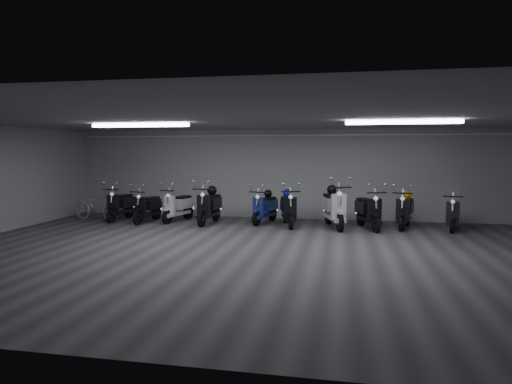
% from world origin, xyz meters
% --- Properties ---
extents(floor, '(14.00, 10.00, 0.01)m').
position_xyz_m(floor, '(0.00, 0.00, -0.01)').
color(floor, '#39393C').
rests_on(floor, ground).
extents(ceiling, '(14.00, 10.00, 0.01)m').
position_xyz_m(ceiling, '(0.00, 0.00, 2.80)').
color(ceiling, gray).
rests_on(ceiling, ground).
extents(back_wall, '(14.00, 0.01, 2.80)m').
position_xyz_m(back_wall, '(0.00, 5.00, 1.40)').
color(back_wall, '#9D9DA0').
rests_on(back_wall, ground).
extents(front_wall, '(14.00, 0.01, 2.80)m').
position_xyz_m(front_wall, '(0.00, -5.00, 1.40)').
color(front_wall, '#9D9DA0').
rests_on(front_wall, ground).
extents(fluor_strip_left, '(2.40, 0.18, 0.08)m').
position_xyz_m(fluor_strip_left, '(-3.00, 1.00, 2.74)').
color(fluor_strip_left, white).
rests_on(fluor_strip_left, ceiling).
extents(fluor_strip_right, '(2.40, 0.18, 0.08)m').
position_xyz_m(fluor_strip_right, '(3.00, 1.00, 2.74)').
color(fluor_strip_right, white).
rests_on(fluor_strip_right, ceiling).
extents(conduit, '(13.60, 0.05, 0.05)m').
position_xyz_m(conduit, '(0.00, 4.92, 2.62)').
color(conduit, white).
rests_on(conduit, back_wall).
extents(scooter_0, '(0.59, 1.68, 1.24)m').
position_xyz_m(scooter_0, '(-4.94, 3.58, 0.62)').
color(scooter_0, black).
rests_on(scooter_0, floor).
extents(scooter_1, '(0.70, 1.65, 1.19)m').
position_xyz_m(scooter_1, '(-3.96, 3.36, 0.60)').
color(scooter_1, black).
rests_on(scooter_1, floor).
extents(scooter_2, '(0.92, 1.72, 1.22)m').
position_xyz_m(scooter_2, '(-3.11, 3.69, 0.61)').
color(scooter_2, silver).
rests_on(scooter_2, floor).
extents(scooter_3, '(0.71, 1.81, 1.32)m').
position_xyz_m(scooter_3, '(-2.05, 3.44, 0.66)').
color(scooter_3, black).
rests_on(scooter_3, floor).
extents(scooter_4, '(0.97, 1.70, 1.20)m').
position_xyz_m(scooter_4, '(-0.47, 3.83, 0.60)').
color(scooter_4, navy).
rests_on(scooter_4, floor).
extents(scooter_5, '(0.98, 1.82, 1.29)m').
position_xyz_m(scooter_5, '(0.27, 3.48, 0.64)').
color(scooter_5, black).
rests_on(scooter_5, floor).
extents(scooter_6, '(1.14, 2.06, 1.46)m').
position_xyz_m(scooter_6, '(1.54, 3.43, 0.73)').
color(scooter_6, silver).
rests_on(scooter_6, floor).
extents(scooter_7, '(1.08, 1.85, 1.30)m').
position_xyz_m(scooter_7, '(2.47, 3.41, 0.65)').
color(scooter_7, black).
rests_on(scooter_7, floor).
extents(scooter_8, '(1.00, 1.79, 1.27)m').
position_xyz_m(scooter_8, '(3.46, 3.73, 0.63)').
color(scooter_8, black).
rests_on(scooter_8, floor).
extents(scooter_9, '(0.93, 1.68, 1.19)m').
position_xyz_m(scooter_9, '(4.71, 3.69, 0.59)').
color(scooter_9, black).
rests_on(scooter_9, floor).
extents(bicycle, '(1.74, 0.93, 1.07)m').
position_xyz_m(bicycle, '(-5.68, 3.47, 0.53)').
color(bicycle, silver).
rests_on(bicycle, floor).
extents(helmet_0, '(0.25, 0.25, 0.25)m').
position_xyz_m(helmet_0, '(0.21, 3.71, 0.92)').
color(helmet_0, '#0E14A1').
rests_on(helmet_0, scooter_5).
extents(helmet_1, '(0.24, 0.24, 0.24)m').
position_xyz_m(helmet_1, '(-0.41, 4.05, 0.86)').
color(helmet_1, black).
rests_on(helmet_1, scooter_4).
extents(helmet_2, '(0.25, 0.25, 0.25)m').
position_xyz_m(helmet_2, '(3.53, 3.95, 0.91)').
color(helmet_2, '#C8860B').
rests_on(helmet_2, scooter_8).
extents(helmet_3, '(0.29, 0.29, 0.29)m').
position_xyz_m(helmet_3, '(-2.04, 3.69, 0.96)').
color(helmet_3, black).
rests_on(helmet_3, scooter_3).
extents(helmet_4, '(0.28, 0.28, 0.28)m').
position_xyz_m(helmet_4, '(1.47, 3.70, 1.04)').
color(helmet_4, black).
rests_on(helmet_4, scooter_6).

